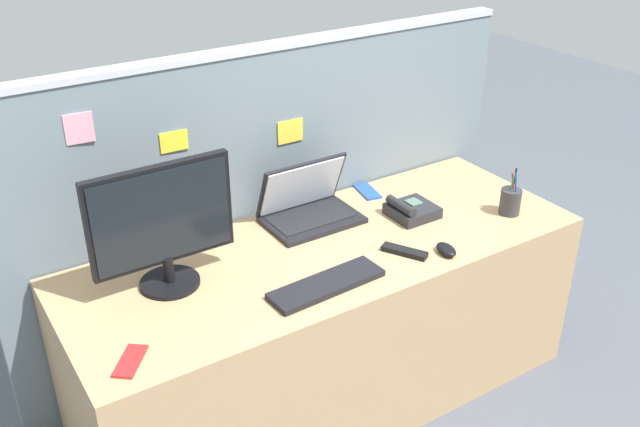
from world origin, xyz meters
TOP-DOWN VIEW (x-y plane):
  - ground_plane at (0.00, 0.00)m, footprint 10.00×10.00m
  - desk at (0.00, 0.00)m, footprint 1.97×0.74m
  - cubicle_divider at (-0.00, 0.41)m, footprint 2.24×0.08m
  - desktop_monitor at (-0.59, 0.09)m, footprint 0.49×0.20m
  - laptop at (0.06, 0.23)m, footprint 0.37×0.26m
  - desk_phone at (0.42, 0.02)m, footprint 0.18×0.17m
  - keyboard_main at (-0.15, -0.22)m, footprint 0.42×0.14m
  - computer_mouse_right_hand at (0.34, -0.27)m, footprint 0.08×0.11m
  - pen_cup at (0.77, -0.17)m, footprint 0.08×0.08m
  - cell_phone_red_case at (-0.84, -0.24)m, footprint 0.14×0.15m
  - cell_phone_blue_case at (0.40, 0.29)m, footprint 0.10×0.16m
  - tv_remote at (0.21, -0.19)m, footprint 0.12×0.17m

SIDE VIEW (x-z plane):
  - ground_plane at x=0.00m, z-range 0.00..0.00m
  - desk at x=0.00m, z-range 0.00..0.70m
  - cubicle_divider at x=0.00m, z-range 0.00..1.38m
  - cell_phone_red_case at x=-0.84m, z-range 0.70..0.71m
  - cell_phone_blue_case at x=0.40m, z-range 0.70..0.71m
  - tv_remote at x=0.21m, z-range 0.70..0.72m
  - keyboard_main at x=-0.15m, z-range 0.70..0.72m
  - computer_mouse_right_hand at x=0.34m, z-range 0.70..0.73m
  - desk_phone at x=0.42m, z-range 0.69..0.77m
  - pen_cup at x=0.77m, z-range 0.66..0.85m
  - laptop at x=0.06m, z-range 0.64..0.88m
  - desktop_monitor at x=-0.59m, z-range 0.72..1.16m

